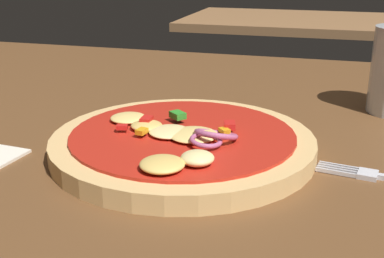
% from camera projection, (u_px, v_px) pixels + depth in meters
% --- Properties ---
extents(dining_table, '(1.47, 1.04, 0.03)m').
position_uv_depth(dining_table, '(188.00, 156.00, 0.55)').
color(dining_table, brown).
rests_on(dining_table, ground).
extents(pizza, '(0.28, 0.28, 0.04)m').
position_uv_depth(pizza, '(186.00, 143.00, 0.52)').
color(pizza, tan).
rests_on(pizza, dining_table).
extents(background_table, '(0.85, 0.47, 0.03)m').
position_uv_depth(background_table, '(320.00, 23.00, 1.60)').
color(background_table, brown).
rests_on(background_table, ground).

